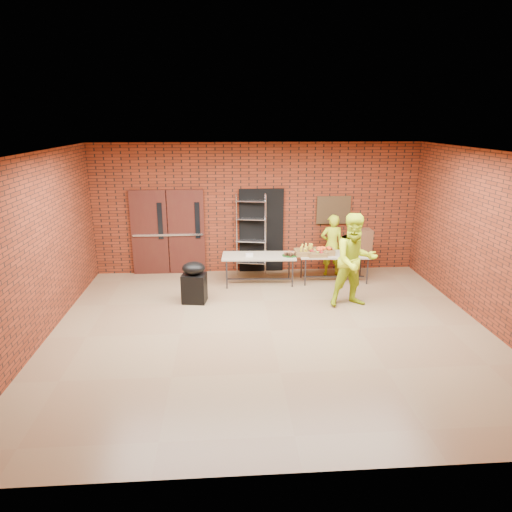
{
  "coord_description": "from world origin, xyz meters",
  "views": [
    {
      "loc": [
        -0.8,
        -7.56,
        3.74
      ],
      "look_at": [
        -0.18,
        1.4,
        1.02
      ],
      "focal_mm": 32.0,
      "sensor_mm": 36.0,
      "label": 1
    }
  ],
  "objects": [
    {
      "name": "volunteer_man",
      "position": [
        1.81,
        1.09,
        0.97
      ],
      "size": [
        1.04,
        0.86,
        1.94
      ],
      "primitive_type": "imported",
      "rotation": [
        0.0,
        0.0,
        0.14
      ],
      "color": "#B1CB16",
      "rests_on": "room"
    },
    {
      "name": "covered_grill",
      "position": [
        -1.47,
        1.5,
        0.44
      ],
      "size": [
        0.54,
        0.48,
        0.88
      ],
      "rotation": [
        0.0,
        0.0,
        -0.16
      ],
      "color": "black",
      "rests_on": "room"
    },
    {
      "name": "basket_oranges",
      "position": [
        1.49,
        2.58,
        0.75
      ],
      "size": [
        0.5,
        0.39,
        0.16
      ],
      "color": "olive",
      "rests_on": "table_right"
    },
    {
      "name": "coffee_dispenser",
      "position": [
        2.45,
        2.72,
        0.95
      ],
      "size": [
        0.41,
        0.37,
        0.55
      ],
      "primitive_type": "cube",
      "color": "#54311D",
      "rests_on": "table_right"
    },
    {
      "name": "bronze_plaque",
      "position": [
        1.9,
        3.45,
        1.55
      ],
      "size": [
        0.85,
        0.04,
        0.7
      ],
      "primitive_type": "cube",
      "color": "#392716",
      "rests_on": "room"
    },
    {
      "name": "napkin_box",
      "position": [
        -0.26,
        2.47,
        0.73
      ],
      "size": [
        0.17,
        0.12,
        0.06
      ],
      "primitive_type": "cube",
      "color": "white",
      "rests_on": "table_left"
    },
    {
      "name": "table_right",
      "position": [
        1.76,
        2.57,
        0.62
      ],
      "size": [
        1.69,
        0.78,
        0.68
      ],
      "rotation": [
        0.0,
        0.0,
        -0.06
      ],
      "color": "tan",
      "rests_on": "room"
    },
    {
      "name": "double_doors",
      "position": [
        -2.2,
        3.44,
        1.05
      ],
      "size": [
        1.78,
        0.12,
        2.1
      ],
      "color": "#3F1A12",
      "rests_on": "room"
    },
    {
      "name": "muffin_tray",
      "position": [
        0.68,
        2.43,
        0.74
      ],
      "size": [
        0.36,
        0.36,
        0.09
      ],
      "color": "#154F16",
      "rests_on": "table_left"
    },
    {
      "name": "basket_apples",
      "position": [
        1.32,
        2.43,
        0.73
      ],
      "size": [
        0.42,
        0.33,
        0.13
      ],
      "color": "olive",
      "rests_on": "table_right"
    },
    {
      "name": "basket_bananas",
      "position": [
        1.06,
        2.54,
        0.74
      ],
      "size": [
        0.5,
        0.39,
        0.15
      ],
      "color": "olive",
      "rests_on": "table_right"
    },
    {
      "name": "room",
      "position": [
        0.0,
        0.0,
        1.6
      ],
      "size": [
        8.08,
        7.08,
        3.28
      ],
      "color": "olive",
      "rests_on": "ground"
    },
    {
      "name": "cup_stack_mid",
      "position": [
        2.24,
        2.38,
        0.79
      ],
      "size": [
        0.08,
        0.08,
        0.23
      ],
      "primitive_type": "cylinder",
      "color": "white",
      "rests_on": "table_right"
    },
    {
      "name": "table_left",
      "position": [
        -0.03,
        2.52,
        0.64
      ],
      "size": [
        1.73,
        0.8,
        0.7
      ],
      "rotation": [
        0.0,
        0.0,
        -0.06
      ],
      "color": "tan",
      "rests_on": "room"
    },
    {
      "name": "cup_stack_back",
      "position": [
        2.05,
        2.58,
        0.81
      ],
      "size": [
        0.09,
        0.09,
        0.26
      ],
      "primitive_type": "cylinder",
      "color": "white",
      "rests_on": "table_right"
    },
    {
      "name": "cup_stack_front",
      "position": [
        2.06,
        2.49,
        0.8
      ],
      "size": [
        0.08,
        0.08,
        0.25
      ],
      "primitive_type": "cylinder",
      "color": "white",
      "rests_on": "table_right"
    },
    {
      "name": "dark_doorway",
      "position": [
        0.1,
        3.46,
        1.05
      ],
      "size": [
        1.1,
        0.06,
        2.1
      ],
      "primitive_type": "cube",
      "color": "black",
      "rests_on": "room"
    },
    {
      "name": "wire_rack",
      "position": [
        -0.17,
        3.32,
        1.0
      ],
      "size": [
        0.76,
        0.38,
        1.99
      ],
      "primitive_type": null,
      "rotation": [
        0.0,
        0.0,
        -0.19
      ],
      "color": "silver",
      "rests_on": "room"
    },
    {
      "name": "volunteer_woman",
      "position": [
        1.8,
        3.05,
        0.76
      ],
      "size": [
        0.56,
        0.37,
        1.52
      ],
      "primitive_type": "imported",
      "rotation": [
        0.0,
        0.0,
        3.13
      ],
      "color": "#B1CB16",
      "rests_on": "room"
    }
  ]
}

